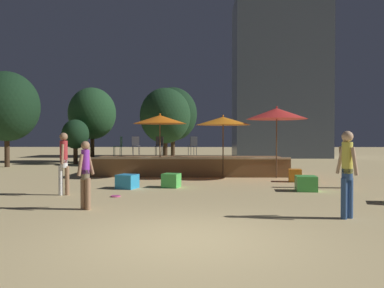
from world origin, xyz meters
TOP-DOWN VIEW (x-y plane):
  - ground_plane at (0.00, 0.00)m, footprint 120.00×120.00m
  - wooden_deck at (-0.29, 11.26)m, footprint 8.82×3.03m
  - patio_umbrella_0 at (3.47, 9.59)m, footprint 2.55×2.55m
  - patio_umbrella_1 at (-1.50, 9.85)m, footprint 2.31×2.31m
  - patio_umbrella_2 at (1.22, 9.75)m, footprint 2.32×2.32m
  - cube_seat_1 at (-0.76, 6.56)m, footprint 0.68×0.68m
  - cube_seat_2 at (3.92, 8.26)m, footprint 0.56×0.56m
  - cube_seat_3 at (3.64, 5.78)m, footprint 0.71×0.71m
  - cube_seat_4 at (-2.22, 6.26)m, footprint 0.77×0.77m
  - person_0 at (-3.83, 4.77)m, footprint 0.31×0.55m
  - person_1 at (5.19, 6.51)m, footprint 0.44×0.28m
  - person_2 at (3.34, 1.69)m, footprint 0.34×0.53m
  - person_3 at (-2.51, 2.57)m, footprint 0.33×0.48m
  - bistro_chair_0 at (-1.69, 11.39)m, footprint 0.40×0.40m
  - bistro_chair_1 at (-3.42, 10.59)m, footprint 0.45×0.45m
  - bistro_chair_2 at (-2.93, 12.09)m, footprint 0.43×0.43m
  - bistro_chair_3 at (-0.09, 11.80)m, footprint 0.46×0.46m
  - frisbee_disc at (-2.22, 4.48)m, footprint 0.28×0.28m
  - background_tree_0 at (-1.61, 19.18)m, footprint 3.30×3.30m
  - background_tree_1 at (-10.97, 15.20)m, footprint 3.68×3.68m
  - background_tree_2 at (-7.74, 17.52)m, footprint 1.71×1.71m
  - background_tree_3 at (-1.90, 16.77)m, footprint 3.12×3.12m
  - background_tree_4 at (-7.28, 19.70)m, footprint 3.27×3.27m
  - distant_building at (7.16, 26.46)m, footprint 7.83×4.91m

SIDE VIEW (x-z plane):
  - ground_plane at x=0.00m, z-range 0.00..0.00m
  - frisbee_disc at x=-2.22m, z-range 0.00..0.03m
  - cube_seat_4 at x=-2.22m, z-range 0.00..0.47m
  - cube_seat_1 at x=-0.76m, z-range 0.00..0.48m
  - cube_seat_3 at x=3.64m, z-range 0.00..0.48m
  - cube_seat_2 at x=3.92m, z-range 0.00..0.49m
  - wooden_deck at x=-0.29m, z-range -0.04..0.83m
  - person_3 at x=-2.51m, z-range 0.05..1.69m
  - person_1 at x=5.19m, z-range 0.11..1.84m
  - person_2 at x=3.34m, z-range 0.11..1.97m
  - person_0 at x=-3.83m, z-range 0.11..1.97m
  - bistro_chair_0 at x=-1.69m, z-range 0.96..1.86m
  - bistro_chair_1 at x=-3.42m, z-range 0.96..1.86m
  - bistro_chair_2 at x=-2.93m, z-range 0.96..1.86m
  - bistro_chair_3 at x=-0.09m, z-range 0.96..1.86m
  - background_tree_2 at x=-7.74m, z-range 0.47..3.34m
  - patio_umbrella_2 at x=1.22m, z-range 1.08..3.77m
  - patio_umbrella_1 at x=-1.50m, z-range 1.11..3.87m
  - patio_umbrella_0 at x=3.47m, z-range 1.20..4.24m
  - background_tree_3 at x=-1.90m, z-range 0.66..5.43m
  - background_tree_0 at x=-1.61m, z-range 0.74..5.86m
  - background_tree_4 at x=-7.28m, z-range 0.79..5.98m
  - background_tree_1 at x=-10.97m, z-range 0.74..6.29m
  - distant_building at x=7.16m, z-range 0.00..13.50m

